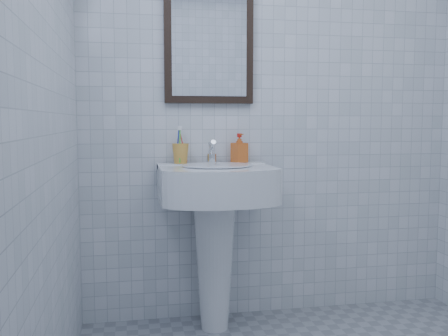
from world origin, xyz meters
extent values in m
cube|color=silver|center=(0.00, 1.20, 1.25)|extent=(2.20, 0.02, 2.50)
cube|color=silver|center=(-1.10, 0.00, 1.25)|extent=(0.02, 2.40, 2.50)
cone|color=white|center=(-0.38, 1.01, 0.37)|extent=(0.23, 0.23, 0.74)
cube|color=white|center=(-0.38, 0.96, 0.81)|extent=(0.59, 0.42, 0.18)
cube|color=white|center=(-0.38, 1.12, 0.89)|extent=(0.59, 0.11, 0.03)
cylinder|color=white|center=(-0.38, 0.93, 0.91)|extent=(0.37, 0.37, 0.01)
cylinder|color=silver|center=(-0.38, 1.10, 0.93)|extent=(0.05, 0.05, 0.05)
cylinder|color=silver|center=(-0.38, 1.08, 1.00)|extent=(0.03, 0.10, 0.08)
cylinder|color=silver|center=(-0.38, 1.12, 0.98)|extent=(0.03, 0.05, 0.10)
imported|color=#D74815|center=(-0.22, 1.12, 0.99)|extent=(0.10, 0.10, 0.16)
cube|color=black|center=(-0.38, 1.18, 1.55)|extent=(0.50, 0.04, 0.62)
cube|color=white|center=(-0.38, 1.16, 1.55)|extent=(0.42, 0.00, 0.54)
camera|label=1|loc=(-0.83, -1.61, 1.14)|focal=40.00mm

